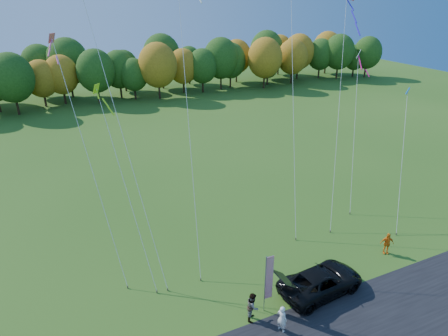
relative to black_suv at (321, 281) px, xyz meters
name	(u,v)px	position (x,y,z in m)	size (l,w,h in m)	color
ground	(264,305)	(-3.95, 0.47, -0.81)	(160.00, 160.00, 0.00)	#2B5917
tree_line	(107,102)	(-3.95, 55.47, -0.81)	(116.00, 12.00, 10.00)	#1E4711
black_suv	(321,281)	(0.00, 0.00, 0.00)	(2.70, 5.85, 1.63)	black
person_tailgate_a	(282,319)	(-4.11, -1.73, 0.07)	(0.64, 0.42, 1.76)	white
person_tailgate_b	(253,306)	(-5.19, -0.22, 0.12)	(0.91, 0.71, 1.87)	gray
person_east	(387,243)	(7.03, 1.30, 0.05)	(1.01, 0.42, 1.73)	orange
feather_flag	(268,277)	(-4.04, 0.05, 1.67)	(0.54, 0.09, 4.06)	#999999
kite_delta_blue	(112,97)	(-10.50, 8.88, 11.23)	(4.22, 10.09, 24.63)	#4C3F33
kite_parafoil_orange	(292,36)	(4.35, 11.56, 13.96)	(6.80, 12.60, 29.94)	#4C3F33
kite_delta_red	(187,105)	(-5.43, 9.27, 10.07)	(3.71, 10.67, 22.28)	#4C3F33
kite_parafoil_rainbow	(339,111)	(7.86, 9.14, 8.10)	(7.00, 8.18, 18.10)	#4C3F33
kite_diamond_yellow	(126,189)	(-10.46, 7.53, 5.50)	(1.93, 6.85, 12.93)	#4C3F33
kite_diamond_white	(354,132)	(10.17, 9.41, 5.78)	(3.91, 5.67, 13.64)	#4C3F33
kite_diamond_pink	(90,162)	(-12.29, 9.51, 6.94)	(2.32, 8.32, 15.88)	#4C3F33
kite_diamond_blue_low	(402,161)	(11.63, 5.14, 4.44)	(4.48, 5.34, 10.92)	#4C3F33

